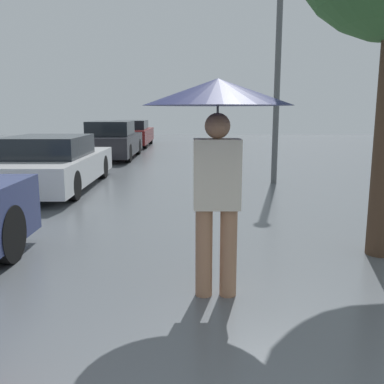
{
  "coord_description": "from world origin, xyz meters",
  "views": [
    {
      "loc": [
        -0.39,
        -0.66,
        1.66
      ],
      "look_at": [
        -0.37,
        3.02,
        0.96
      ],
      "focal_mm": 40.0,
      "sensor_mm": 36.0,
      "label": 1
    }
  ],
  "objects": [
    {
      "name": "street_lamp",
      "position": [
        1.59,
        9.24,
        2.74
      ],
      "size": [
        0.26,
        0.26,
        4.88
      ],
      "color": "#515456",
      "rests_on": "ground_plane"
    },
    {
      "name": "parked_car_farthest",
      "position": [
        -3.21,
        20.03,
        0.59
      ],
      "size": [
        1.82,
        4.58,
        1.23
      ],
      "color": "maroon",
      "rests_on": "ground_plane"
    },
    {
      "name": "parked_car_second",
      "position": [
        -3.38,
        8.58,
        0.54
      ],
      "size": [
        1.78,
        4.44,
        1.14
      ],
      "color": "silver",
      "rests_on": "ground_plane"
    },
    {
      "name": "pedestrian",
      "position": [
        -0.15,
        3.02,
        1.61
      ],
      "size": [
        1.28,
        1.28,
        1.93
      ],
      "color": "#9E7051",
      "rests_on": "ground_plane"
    },
    {
      "name": "parked_car_third",
      "position": [
        -3.15,
        14.68,
        0.61
      ],
      "size": [
        1.69,
        4.31,
        1.31
      ],
      "color": "black",
      "rests_on": "ground_plane"
    }
  ]
}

